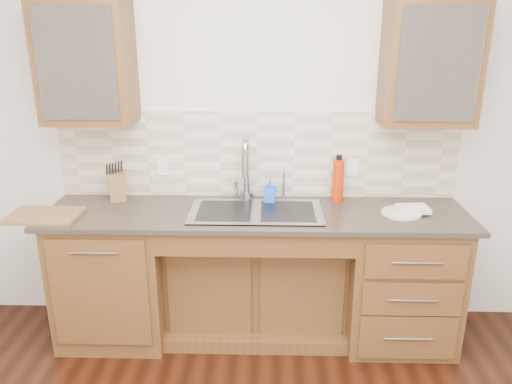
{
  "coord_description": "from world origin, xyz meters",
  "views": [
    {
      "loc": [
        0.08,
        -1.55,
        2.04
      ],
      "look_at": [
        0.0,
        1.4,
        1.05
      ],
      "focal_mm": 35.0,
      "sensor_mm": 36.0,
      "label": 1
    }
  ],
  "objects_px": {
    "plate": "(401,213)",
    "knife_block": "(118,185)",
    "cutting_board": "(44,215)",
    "soap_bottle": "(270,191)",
    "water_bottle": "(338,180)"
  },
  "relations": [
    {
      "from": "plate",
      "to": "knife_block",
      "type": "relative_size",
      "value": 1.3
    },
    {
      "from": "cutting_board",
      "to": "soap_bottle",
      "type": "bearing_deg",
      "value": 12.16
    },
    {
      "from": "soap_bottle",
      "to": "knife_block",
      "type": "distance_m",
      "value": 1.04
    },
    {
      "from": "plate",
      "to": "water_bottle",
      "type": "bearing_deg",
      "value": 147.05
    },
    {
      "from": "cutting_board",
      "to": "knife_block",
      "type": "bearing_deg",
      "value": 45.09
    },
    {
      "from": "water_bottle",
      "to": "plate",
      "type": "height_order",
      "value": "water_bottle"
    },
    {
      "from": "soap_bottle",
      "to": "cutting_board",
      "type": "xyz_separation_m",
      "value": [
        -1.4,
        -0.3,
        -0.07
      ]
    },
    {
      "from": "water_bottle",
      "to": "plate",
      "type": "relative_size",
      "value": 1.16
    },
    {
      "from": "soap_bottle",
      "to": "cutting_board",
      "type": "bearing_deg",
      "value": -162.86
    },
    {
      "from": "cutting_board",
      "to": "plate",
      "type": "bearing_deg",
      "value": 2.81
    },
    {
      "from": "soap_bottle",
      "to": "water_bottle",
      "type": "distance_m",
      "value": 0.46
    },
    {
      "from": "plate",
      "to": "knife_block",
      "type": "height_order",
      "value": "knife_block"
    },
    {
      "from": "water_bottle",
      "to": "soap_bottle",
      "type": "bearing_deg",
      "value": -173.62
    },
    {
      "from": "soap_bottle",
      "to": "plate",
      "type": "height_order",
      "value": "soap_bottle"
    },
    {
      "from": "water_bottle",
      "to": "plate",
      "type": "xyz_separation_m",
      "value": [
        0.37,
        -0.24,
        -0.14
      ]
    }
  ]
}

